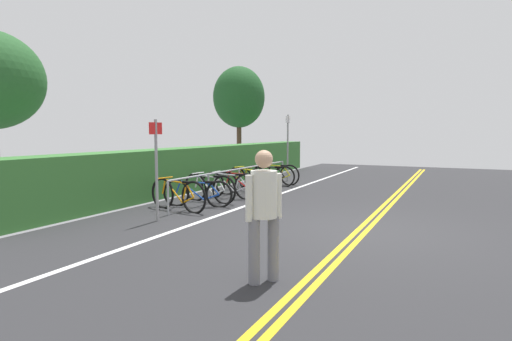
% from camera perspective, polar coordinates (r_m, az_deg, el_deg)
% --- Properties ---
extents(ground_plane, '(30.76, 10.97, 0.05)m').
position_cam_1_polar(ground_plane, '(8.21, 14.28, -7.93)').
color(ground_plane, '#2B2B2D').
extents(centre_line_yellow_inner, '(27.68, 0.10, 0.00)m').
position_cam_1_polar(centre_line_yellow_inner, '(8.19, 14.84, -7.79)').
color(centre_line_yellow_inner, gold).
rests_on(centre_line_yellow_inner, ground_plane).
extents(centre_line_yellow_outer, '(27.68, 0.10, 0.00)m').
position_cam_1_polar(centre_line_yellow_outer, '(8.22, 13.73, -7.71)').
color(centre_line_yellow_outer, gold).
rests_on(centre_line_yellow_outer, ground_plane).
extents(bike_lane_stripe_white, '(27.68, 0.12, 0.00)m').
position_cam_1_polar(bike_lane_stripe_white, '(9.32, -5.04, -6.03)').
color(bike_lane_stripe_white, white).
rests_on(bike_lane_stripe_white, ground_plane).
extents(bike_rack, '(6.65, 0.05, 0.78)m').
position_cam_1_polar(bike_rack, '(12.15, -2.30, -0.53)').
color(bike_rack, '#9EA0A5').
rests_on(bike_rack, ground_plane).
extents(bicycle_0, '(0.50, 1.78, 0.78)m').
position_cam_1_polar(bicycle_0, '(9.94, -10.54, -3.26)').
color(bicycle_0, black).
rests_on(bicycle_0, ground_plane).
extents(bicycle_1, '(0.59, 1.73, 0.70)m').
position_cam_1_polar(bicycle_1, '(10.39, -7.91, -3.07)').
color(bicycle_1, black).
rests_on(bicycle_1, ground_plane).
extents(bicycle_2, '(0.46, 1.72, 0.78)m').
position_cam_1_polar(bicycle_2, '(11.00, -6.32, -2.38)').
color(bicycle_2, black).
rests_on(bicycle_2, ground_plane).
extents(bicycle_3, '(0.46, 1.77, 0.76)m').
position_cam_1_polar(bicycle_3, '(11.55, -3.58, -2.03)').
color(bicycle_3, black).
rests_on(bicycle_3, ground_plane).
extents(bicycle_4, '(0.46, 1.74, 0.72)m').
position_cam_1_polar(bicycle_4, '(12.10, -1.72, -1.79)').
color(bicycle_4, black).
rests_on(bicycle_4, ground_plane).
extents(bicycle_5, '(0.50, 1.71, 0.78)m').
position_cam_1_polar(bicycle_5, '(12.84, -0.93, -1.25)').
color(bicycle_5, black).
rests_on(bicycle_5, ground_plane).
extents(bicycle_6, '(0.67, 1.62, 0.70)m').
position_cam_1_polar(bicycle_6, '(13.40, -0.04, -1.14)').
color(bicycle_6, black).
rests_on(bicycle_6, ground_plane).
extents(bicycle_7, '(0.46, 1.75, 0.74)m').
position_cam_1_polar(bicycle_7, '(14.12, 1.83, -0.72)').
color(bicycle_7, black).
rests_on(bicycle_7, ground_plane).
extents(bicycle_8, '(0.46, 1.81, 0.76)m').
position_cam_1_polar(bicycle_8, '(14.64, 2.71, -0.48)').
color(bicycle_8, black).
rests_on(bicycle_8, ground_plane).
extents(pedestrian, '(0.41, 0.32, 1.61)m').
position_cam_1_polar(pedestrian, '(5.08, 1.07, -5.01)').
color(pedestrian, slate).
rests_on(pedestrian, ground_plane).
extents(sign_post_near, '(0.36, 0.06, 2.07)m').
position_cam_1_polar(sign_post_near, '(8.77, -13.34, 1.41)').
color(sign_post_near, gray).
rests_on(sign_post_near, ground_plane).
extents(sign_post_far, '(0.36, 0.06, 2.44)m').
position_cam_1_polar(sign_post_far, '(15.52, 4.31, 3.92)').
color(sign_post_far, gray).
rests_on(sign_post_far, ground_plane).
extents(hedge_backdrop, '(15.60, 0.96, 1.33)m').
position_cam_1_polar(hedge_backdrop, '(14.43, -6.44, 0.64)').
color(hedge_backdrop, '#387533').
rests_on(hedge_backdrop, ground_plane).
extents(tree_mid, '(2.39, 2.39, 4.81)m').
position_cam_1_polar(tree_mid, '(19.74, -2.33, 9.85)').
color(tree_mid, '#473323').
rests_on(tree_mid, ground_plane).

